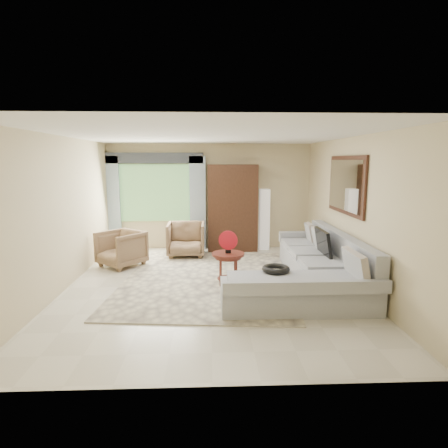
{
  "coord_description": "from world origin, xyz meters",
  "views": [
    {
      "loc": [
        -0.02,
        -6.35,
        2.19
      ],
      "look_at": [
        0.25,
        0.35,
        1.05
      ],
      "focal_mm": 30.0,
      "sensor_mm": 36.0,
      "label": 1
    }
  ],
  "objects_px": {
    "potted_plant": "(117,240)",
    "floor_lamp": "(264,219)",
    "armchair_left": "(121,249)",
    "armchair_right": "(186,239)",
    "coffee_table": "(228,268)",
    "tv_screen": "(323,242)",
    "armoire": "(232,208)",
    "sectional_sofa": "(314,272)"
  },
  "relations": [
    {
      "from": "coffee_table",
      "to": "armoire",
      "type": "bearing_deg",
      "value": 84.86
    },
    {
      "from": "sectional_sofa",
      "to": "potted_plant",
      "type": "xyz_separation_m",
      "value": [
        -4.08,
        2.98,
        -0.04
      ]
    },
    {
      "from": "tv_screen",
      "to": "armoire",
      "type": "relative_size",
      "value": 0.35
    },
    {
      "from": "armoire",
      "to": "floor_lamp",
      "type": "relative_size",
      "value": 1.4
    },
    {
      "from": "sectional_sofa",
      "to": "armchair_right",
      "type": "distance_m",
      "value": 3.29
    },
    {
      "from": "coffee_table",
      "to": "armoire",
      "type": "xyz_separation_m",
      "value": [
        0.24,
        2.66,
        0.75
      ]
    },
    {
      "from": "coffee_table",
      "to": "floor_lamp",
      "type": "bearing_deg",
      "value": 69.09
    },
    {
      "from": "floor_lamp",
      "to": "armchair_right",
      "type": "bearing_deg",
      "value": -161.43
    },
    {
      "from": "sectional_sofa",
      "to": "armoire",
      "type": "relative_size",
      "value": 1.65
    },
    {
      "from": "sectional_sofa",
      "to": "tv_screen",
      "type": "height_order",
      "value": "tv_screen"
    },
    {
      "from": "tv_screen",
      "to": "armchair_left",
      "type": "distance_m",
      "value": 4.09
    },
    {
      "from": "potted_plant",
      "to": "sectional_sofa",
      "type": "bearing_deg",
      "value": -36.19
    },
    {
      "from": "sectional_sofa",
      "to": "armchair_right",
      "type": "xyz_separation_m",
      "value": [
        -2.34,
        2.32,
        0.11
      ]
    },
    {
      "from": "sectional_sofa",
      "to": "tv_screen",
      "type": "relative_size",
      "value": 4.68
    },
    {
      "from": "tv_screen",
      "to": "armchair_right",
      "type": "bearing_deg",
      "value": 143.52
    },
    {
      "from": "floor_lamp",
      "to": "coffee_table",
      "type": "bearing_deg",
      "value": -110.91
    },
    {
      "from": "armchair_left",
      "to": "floor_lamp",
      "type": "distance_m",
      "value": 3.54
    },
    {
      "from": "armoire",
      "to": "floor_lamp",
      "type": "height_order",
      "value": "armoire"
    },
    {
      "from": "sectional_sofa",
      "to": "tv_screen",
      "type": "bearing_deg",
      "value": 55.56
    },
    {
      "from": "floor_lamp",
      "to": "armchair_left",
      "type": "bearing_deg",
      "value": -156.04
    },
    {
      "from": "potted_plant",
      "to": "armoire",
      "type": "height_order",
      "value": "armoire"
    },
    {
      "from": "armchair_left",
      "to": "armoire",
      "type": "relative_size",
      "value": 0.39
    },
    {
      "from": "tv_screen",
      "to": "armoire",
      "type": "height_order",
      "value": "armoire"
    },
    {
      "from": "sectional_sofa",
      "to": "armoire",
      "type": "distance_m",
      "value": 3.24
    },
    {
      "from": "coffee_table",
      "to": "potted_plant",
      "type": "relative_size",
      "value": 1.2
    },
    {
      "from": "tv_screen",
      "to": "potted_plant",
      "type": "height_order",
      "value": "tv_screen"
    },
    {
      "from": "armchair_right",
      "to": "floor_lamp",
      "type": "bearing_deg",
      "value": 18.19
    },
    {
      "from": "tv_screen",
      "to": "armoire",
      "type": "distance_m",
      "value": 2.94
    },
    {
      "from": "armchair_left",
      "to": "potted_plant",
      "type": "xyz_separation_m",
      "value": [
        -0.43,
        1.45,
        -0.13
      ]
    },
    {
      "from": "sectional_sofa",
      "to": "armchair_right",
      "type": "bearing_deg",
      "value": 135.28
    },
    {
      "from": "tv_screen",
      "to": "potted_plant",
      "type": "distance_m",
      "value": 5.08
    },
    {
      "from": "armchair_right",
      "to": "armoire",
      "type": "height_order",
      "value": "armoire"
    },
    {
      "from": "armchair_right",
      "to": "floor_lamp",
      "type": "xyz_separation_m",
      "value": [
        1.91,
        0.64,
        0.36
      ]
    },
    {
      "from": "coffee_table",
      "to": "potted_plant",
      "type": "height_order",
      "value": "coffee_table"
    },
    {
      "from": "armchair_left",
      "to": "armchair_right",
      "type": "height_order",
      "value": "armchair_right"
    },
    {
      "from": "floor_lamp",
      "to": "armoire",
      "type": "bearing_deg",
      "value": -175.71
    },
    {
      "from": "potted_plant",
      "to": "armoire",
      "type": "xyz_separation_m",
      "value": [
        2.84,
        -0.09,
        0.81
      ]
    },
    {
      "from": "armchair_left",
      "to": "armoire",
      "type": "distance_m",
      "value": 2.86
    },
    {
      "from": "sectional_sofa",
      "to": "coffee_table",
      "type": "xyz_separation_m",
      "value": [
        -1.47,
        0.24,
        0.02
      ]
    },
    {
      "from": "armchair_left",
      "to": "armchair_right",
      "type": "distance_m",
      "value": 1.53
    },
    {
      "from": "coffee_table",
      "to": "floor_lamp",
      "type": "relative_size",
      "value": 0.39
    },
    {
      "from": "potted_plant",
      "to": "floor_lamp",
      "type": "relative_size",
      "value": 0.32
    }
  ]
}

